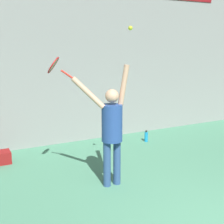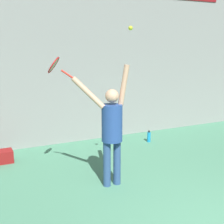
% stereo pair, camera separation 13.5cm
% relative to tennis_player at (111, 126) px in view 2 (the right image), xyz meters
% --- Properties ---
extents(back_wall, '(18.00, 0.10, 5.00)m').
position_rel_tennis_player_xyz_m(back_wall, '(0.70, 2.74, 1.44)').
color(back_wall, gray).
rests_on(back_wall, ground_plane).
extents(tennis_player, '(0.91, 0.56, 2.10)m').
position_rel_tennis_player_xyz_m(tennis_player, '(0.00, 0.00, 0.00)').
color(tennis_player, '#2D4C7F').
rests_on(tennis_player, ground_plane).
extents(tennis_racket, '(0.46, 0.38, 0.37)m').
position_rel_tennis_player_xyz_m(tennis_racket, '(-0.82, 0.45, 1.01)').
color(tennis_racket, red).
extents(tennis_ball, '(0.07, 0.07, 0.07)m').
position_rel_tennis_player_xyz_m(tennis_ball, '(0.30, -0.08, 1.62)').
color(tennis_ball, '#CCDB2D').
extents(water_bottle, '(0.09, 0.09, 0.29)m').
position_rel_tennis_player_xyz_m(water_bottle, '(1.93, 1.84, -0.93)').
color(water_bottle, '#198CCC').
rests_on(water_bottle, ground_plane).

